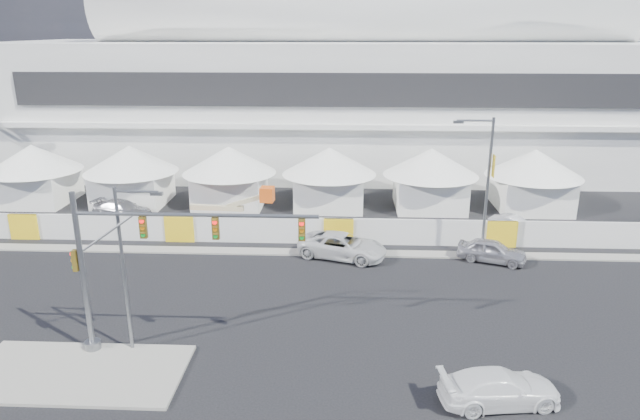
{
  "coord_description": "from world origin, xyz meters",
  "views": [
    {
      "loc": [
        6.44,
        -25.54,
        15.47
      ],
      "look_at": [
        4.81,
        10.0,
        4.08
      ],
      "focal_mm": 32.0,
      "sensor_mm": 36.0,
      "label": 1
    }
  ],
  "objects_px": {
    "sedan_silver": "(492,251)",
    "lot_car_a": "(514,224)",
    "streetlight_curb": "(485,178)",
    "boom_lift": "(211,221)",
    "lot_car_c": "(123,209)",
    "streetlight_median": "(127,259)",
    "pickup_near": "(499,388)",
    "pickup_curb": "(343,246)",
    "traffic_mast": "(130,265)"
  },
  "relations": [
    {
      "from": "sedan_silver",
      "to": "lot_car_c",
      "type": "height_order",
      "value": "sedan_silver"
    },
    {
      "from": "traffic_mast",
      "to": "boom_lift",
      "type": "relative_size",
      "value": 1.48
    },
    {
      "from": "lot_car_c",
      "to": "streetlight_median",
      "type": "relative_size",
      "value": 0.63
    },
    {
      "from": "pickup_near",
      "to": "boom_lift",
      "type": "distance_m",
      "value": 26.67
    },
    {
      "from": "pickup_curb",
      "to": "streetlight_median",
      "type": "xyz_separation_m",
      "value": [
        -10.25,
        -12.68,
        4.09
      ]
    },
    {
      "from": "sedan_silver",
      "to": "streetlight_median",
      "type": "distance_m",
      "value": 24.36
    },
    {
      "from": "streetlight_median",
      "to": "boom_lift",
      "type": "xyz_separation_m",
      "value": [
        -0.09,
        16.92,
        -3.87
      ]
    },
    {
      "from": "streetlight_median",
      "to": "sedan_silver",
      "type": "bearing_deg",
      "value": 31.07
    },
    {
      "from": "streetlight_curb",
      "to": "boom_lift",
      "type": "xyz_separation_m",
      "value": [
        -19.96,
        3.6,
        -4.64
      ]
    },
    {
      "from": "pickup_near",
      "to": "lot_car_a",
      "type": "height_order",
      "value": "pickup_near"
    },
    {
      "from": "sedan_silver",
      "to": "streetlight_curb",
      "type": "height_order",
      "value": "streetlight_curb"
    },
    {
      "from": "pickup_curb",
      "to": "boom_lift",
      "type": "relative_size",
      "value": 0.78
    },
    {
      "from": "sedan_silver",
      "to": "pickup_near",
      "type": "xyz_separation_m",
      "value": [
        -3.46,
        -15.85,
        -0.03
      ]
    },
    {
      "from": "pickup_curb",
      "to": "boom_lift",
      "type": "distance_m",
      "value": 11.18
    },
    {
      "from": "streetlight_median",
      "to": "pickup_curb",
      "type": "bearing_deg",
      "value": 51.04
    },
    {
      "from": "streetlight_curb",
      "to": "traffic_mast",
      "type": "bearing_deg",
      "value": -145.52
    },
    {
      "from": "lot_car_a",
      "to": "pickup_curb",
      "type": "bearing_deg",
      "value": 149.84
    },
    {
      "from": "lot_car_a",
      "to": "lot_car_c",
      "type": "relative_size",
      "value": 0.72
    },
    {
      "from": "lot_car_c",
      "to": "boom_lift",
      "type": "xyz_separation_m",
      "value": [
        8.41,
        -3.61,
        0.31
      ]
    },
    {
      "from": "pickup_curb",
      "to": "streetlight_curb",
      "type": "height_order",
      "value": "streetlight_curb"
    },
    {
      "from": "lot_car_a",
      "to": "streetlight_curb",
      "type": "bearing_deg",
      "value": 179.76
    },
    {
      "from": "streetlight_median",
      "to": "traffic_mast",
      "type": "bearing_deg",
      "value": -41.07
    },
    {
      "from": "lot_car_a",
      "to": "lot_car_c",
      "type": "distance_m",
      "value": 32.32
    },
    {
      "from": "traffic_mast",
      "to": "streetlight_median",
      "type": "relative_size",
      "value": 1.41
    },
    {
      "from": "boom_lift",
      "to": "streetlight_median",
      "type": "bearing_deg",
      "value": -85.35
    },
    {
      "from": "lot_car_a",
      "to": "traffic_mast",
      "type": "xyz_separation_m",
      "value": [
        -23.56,
        -18.8,
        4.09
      ]
    },
    {
      "from": "pickup_curb",
      "to": "traffic_mast",
      "type": "distance_m",
      "value": 16.77
    },
    {
      "from": "pickup_near",
      "to": "lot_car_a",
      "type": "xyz_separation_m",
      "value": [
        6.66,
        22.08,
        -0.13
      ]
    },
    {
      "from": "lot_car_a",
      "to": "lot_car_c",
      "type": "height_order",
      "value": "lot_car_c"
    },
    {
      "from": "sedan_silver",
      "to": "pickup_near",
      "type": "bearing_deg",
      "value": -171.66
    },
    {
      "from": "pickup_curb",
      "to": "traffic_mast",
      "type": "xyz_separation_m",
      "value": [
        -10.04,
        -12.86,
        3.86
      ]
    },
    {
      "from": "streetlight_median",
      "to": "boom_lift",
      "type": "height_order",
      "value": "streetlight_median"
    },
    {
      "from": "streetlight_median",
      "to": "boom_lift",
      "type": "distance_m",
      "value": 17.36
    },
    {
      "from": "sedan_silver",
      "to": "pickup_near",
      "type": "relative_size",
      "value": 0.89
    },
    {
      "from": "sedan_silver",
      "to": "boom_lift",
      "type": "height_order",
      "value": "boom_lift"
    },
    {
      "from": "boom_lift",
      "to": "pickup_curb",
      "type": "bearing_deg",
      "value": -17.95
    },
    {
      "from": "lot_car_c",
      "to": "boom_lift",
      "type": "bearing_deg",
      "value": -96.47
    },
    {
      "from": "streetlight_median",
      "to": "boom_lift",
      "type": "bearing_deg",
      "value": 90.3
    },
    {
      "from": "sedan_silver",
      "to": "lot_car_a",
      "type": "bearing_deg",
      "value": -6.55
    },
    {
      "from": "pickup_near",
      "to": "lot_car_a",
      "type": "bearing_deg",
      "value": -25.14
    },
    {
      "from": "sedan_silver",
      "to": "traffic_mast",
      "type": "distance_m",
      "value": 24.24
    },
    {
      "from": "pickup_near",
      "to": "streetlight_median",
      "type": "xyz_separation_m",
      "value": [
        -17.1,
        3.46,
        4.19
      ]
    },
    {
      "from": "pickup_curb",
      "to": "pickup_near",
      "type": "xyz_separation_m",
      "value": [
        6.85,
        -16.14,
        -0.1
      ]
    },
    {
      "from": "boom_lift",
      "to": "lot_car_c",
      "type": "bearing_deg",
      "value": 161.12
    },
    {
      "from": "streetlight_median",
      "to": "streetlight_curb",
      "type": "relative_size",
      "value": 0.85
    },
    {
      "from": "streetlight_curb",
      "to": "boom_lift",
      "type": "height_order",
      "value": "streetlight_curb"
    },
    {
      "from": "boom_lift",
      "to": "lot_car_a",
      "type": "bearing_deg",
      "value": 8.42
    },
    {
      "from": "traffic_mast",
      "to": "boom_lift",
      "type": "bearing_deg",
      "value": 91.0
    },
    {
      "from": "sedan_silver",
      "to": "lot_car_c",
      "type": "xyz_separation_m",
      "value": [
        -29.06,
        8.14,
        -0.02
      ]
    },
    {
      "from": "lot_car_c",
      "to": "sedan_silver",
      "type": "bearing_deg",
      "value": -88.89
    }
  ]
}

